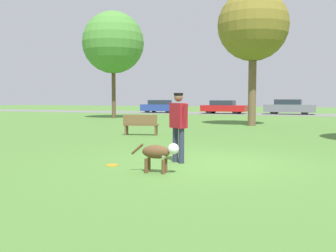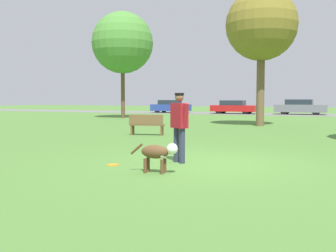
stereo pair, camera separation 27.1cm
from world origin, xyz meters
TOP-DOWN VIEW (x-y plane):
  - ground_plane at (0.00, 0.00)m, footprint 120.00×120.00m
  - far_road_strip at (0.00, 28.76)m, footprint 120.00×6.00m
  - person at (-0.61, -0.21)m, footprint 0.62×0.46m
  - dog at (-0.52, -1.56)m, footprint 1.02×0.31m
  - frisbee at (-1.83, -1.14)m, footprint 0.27×0.27m
  - tree_far_left at (-12.28, 17.17)m, footprint 4.58×4.58m
  - tree_mid_center at (-1.19, 12.76)m, footprint 3.80×3.80m
  - parked_car_blue at (-13.26, 28.45)m, footprint 3.90×1.90m
  - parked_car_red at (-6.64, 28.45)m, footprint 4.29×1.79m
  - parked_car_grey at (-0.63, 29.16)m, footprint 4.56×1.76m
  - park_bench at (-4.39, 5.56)m, footprint 1.45×0.68m

SIDE VIEW (x-z plane):
  - ground_plane at x=0.00m, z-range 0.00..0.00m
  - far_road_strip at x=0.00m, z-range 0.00..0.01m
  - frisbee at x=-1.83m, z-range 0.00..0.02m
  - dog at x=-0.52m, z-range 0.11..0.72m
  - park_bench at x=-4.39m, z-range 0.03..0.87m
  - parked_car_blue at x=-13.26m, z-range -0.01..1.30m
  - parked_car_red at x=-6.64m, z-range 0.00..1.29m
  - parked_car_grey at x=-0.63m, z-range -0.01..1.38m
  - person at x=-0.61m, z-range 0.15..1.77m
  - tree_mid_center at x=-1.19m, z-range 1.70..8.99m
  - tree_far_left at x=-12.28m, z-range 1.66..9.58m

